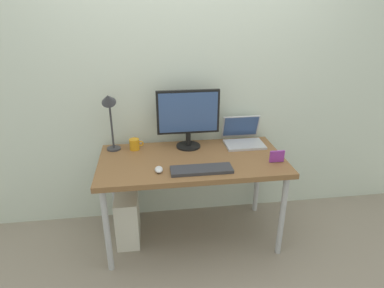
# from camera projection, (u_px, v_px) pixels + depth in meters

# --- Properties ---
(ground_plane) EXTENTS (6.00, 6.00, 0.00)m
(ground_plane) POSITION_uv_depth(u_px,v_px,m) (192.00, 235.00, 2.80)
(ground_plane) COLOR gray
(back_wall) EXTENTS (4.40, 0.04, 2.60)m
(back_wall) POSITION_uv_depth(u_px,v_px,m) (185.00, 74.00, 2.67)
(back_wall) COLOR silver
(back_wall) RESTS_ON ground_plane
(desk) EXTENTS (1.42, 0.71, 0.73)m
(desk) POSITION_uv_depth(u_px,v_px,m) (192.00, 166.00, 2.54)
(desk) COLOR brown
(desk) RESTS_ON ground_plane
(monitor) EXTENTS (0.50, 0.20, 0.48)m
(monitor) POSITION_uv_depth(u_px,v_px,m) (188.00, 116.00, 2.61)
(monitor) COLOR black
(monitor) RESTS_ON desk
(laptop) EXTENTS (0.32, 0.29, 0.22)m
(laptop) POSITION_uv_depth(u_px,v_px,m) (243.00, 137.00, 2.77)
(laptop) COLOR #B2B2B7
(laptop) RESTS_ON desk
(desk_lamp) EXTENTS (0.11, 0.16, 0.50)m
(desk_lamp) POSITION_uv_depth(u_px,v_px,m) (109.00, 108.00, 2.50)
(desk_lamp) COLOR #333338
(desk_lamp) RESTS_ON desk
(keyboard) EXTENTS (0.44, 0.14, 0.02)m
(keyboard) POSITION_uv_depth(u_px,v_px,m) (201.00, 170.00, 2.31)
(keyboard) COLOR #333338
(keyboard) RESTS_ON desk
(mouse) EXTENTS (0.06, 0.09, 0.03)m
(mouse) POSITION_uv_depth(u_px,v_px,m) (159.00, 169.00, 2.30)
(mouse) COLOR silver
(mouse) RESTS_ON desk
(coffee_mug) EXTENTS (0.12, 0.08, 0.09)m
(coffee_mug) POSITION_uv_depth(u_px,v_px,m) (135.00, 144.00, 2.65)
(coffee_mug) COLOR orange
(coffee_mug) RESTS_ON desk
(photo_frame) EXTENTS (0.11, 0.02, 0.09)m
(photo_frame) POSITION_uv_depth(u_px,v_px,m) (277.00, 156.00, 2.43)
(photo_frame) COLOR purple
(photo_frame) RESTS_ON desk
(computer_tower) EXTENTS (0.18, 0.36, 0.42)m
(computer_tower) POSITION_uv_depth(u_px,v_px,m) (128.00, 217.00, 2.69)
(computer_tower) COLOR silver
(computer_tower) RESTS_ON ground_plane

